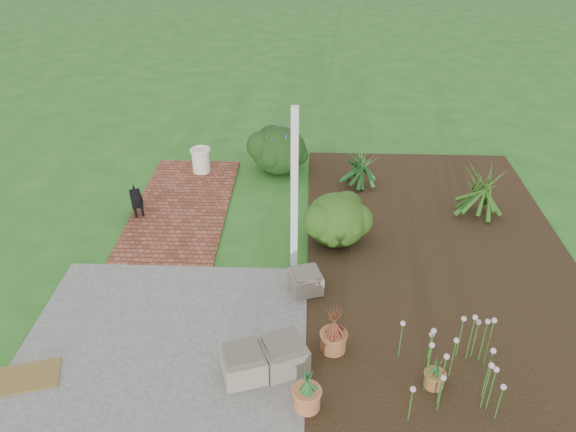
{
  "coord_description": "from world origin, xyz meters",
  "views": [
    {
      "loc": [
        0.48,
        -6.57,
        5.03
      ],
      "look_at": [
        0.2,
        0.4,
        0.7
      ],
      "focal_mm": 35.0,
      "sensor_mm": 36.0,
      "label": 1
    }
  ],
  "objects_px": {
    "cream_ceramic_urn": "(201,160)",
    "evergreen_shrub": "(336,219)",
    "stone_trough_near": "(284,356)",
    "black_dog": "(136,199)"
  },
  "relations": [
    {
      "from": "stone_trough_near",
      "to": "evergreen_shrub",
      "type": "xyz_separation_m",
      "value": [
        0.69,
        2.66,
        0.23
      ]
    },
    {
      "from": "stone_trough_near",
      "to": "evergreen_shrub",
      "type": "distance_m",
      "value": 2.76
    },
    {
      "from": "stone_trough_near",
      "to": "cream_ceramic_urn",
      "type": "bearing_deg",
      "value": 110.23
    },
    {
      "from": "stone_trough_near",
      "to": "cream_ceramic_urn",
      "type": "distance_m",
      "value": 5.26
    },
    {
      "from": "black_dog",
      "to": "evergreen_shrub",
      "type": "xyz_separation_m",
      "value": [
        3.31,
        -0.65,
        0.1
      ]
    },
    {
      "from": "cream_ceramic_urn",
      "to": "stone_trough_near",
      "type": "bearing_deg",
      "value": -69.77
    },
    {
      "from": "stone_trough_near",
      "to": "evergreen_shrub",
      "type": "height_order",
      "value": "evergreen_shrub"
    },
    {
      "from": "stone_trough_near",
      "to": "cream_ceramic_urn",
      "type": "height_order",
      "value": "cream_ceramic_urn"
    },
    {
      "from": "stone_trough_near",
      "to": "black_dog",
      "type": "distance_m",
      "value": 4.23
    },
    {
      "from": "cream_ceramic_urn",
      "to": "evergreen_shrub",
      "type": "relative_size",
      "value": 0.47
    }
  ]
}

